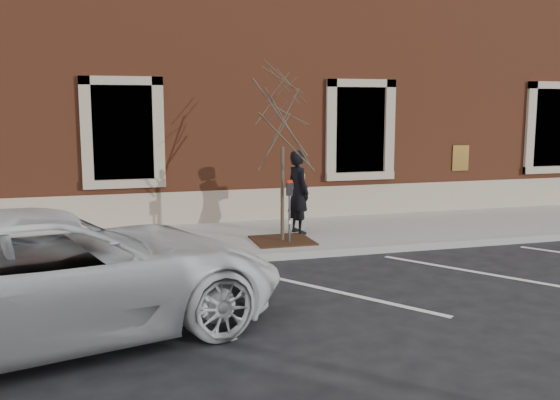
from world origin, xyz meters
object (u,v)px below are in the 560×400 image
object	(u,v)px
parking_meter	(289,199)
white_truck	(54,275)
man	(298,192)
sapling	(282,120)

from	to	relation	value
parking_meter	white_truck	bearing A→B (deg)	-129.09
parking_meter	man	bearing A→B (deg)	71.13
sapling	man	bearing A→B (deg)	50.91
white_truck	man	bearing A→B (deg)	-61.10
sapling	white_truck	xyz separation A→B (m)	(-4.32, -4.20, -1.87)
white_truck	sapling	bearing A→B (deg)	-61.99
parking_meter	sapling	xyz separation A→B (m)	(-0.09, 0.23, 1.64)
man	parking_meter	distance (m)	1.08
parking_meter	white_truck	distance (m)	5.94
man	white_truck	world-z (taller)	man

